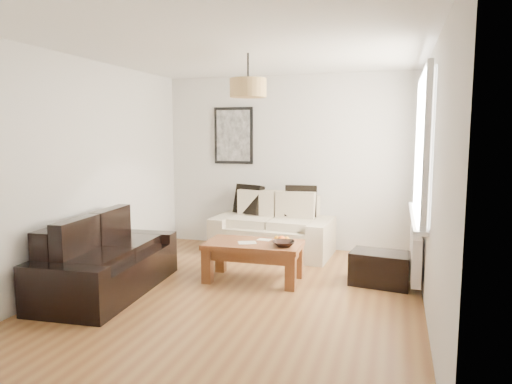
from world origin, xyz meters
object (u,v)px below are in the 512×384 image
(sofa_leather, at_px, (108,257))
(coffee_table, at_px, (253,261))
(loveseat_cream, at_px, (273,225))
(ottoman, at_px, (381,268))

(sofa_leather, distance_m, coffee_table, 1.66)
(loveseat_cream, distance_m, ottoman, 1.86)
(loveseat_cream, height_order, sofa_leather, loveseat_cream)
(loveseat_cream, height_order, ottoman, loveseat_cream)
(loveseat_cream, bearing_deg, ottoman, -29.24)
(sofa_leather, bearing_deg, loveseat_cream, -36.29)
(sofa_leather, height_order, ottoman, sofa_leather)
(coffee_table, distance_m, ottoman, 1.48)
(loveseat_cream, xyz_separation_m, ottoman, (1.55, -1.00, -0.22))
(loveseat_cream, distance_m, coffee_table, 1.29)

